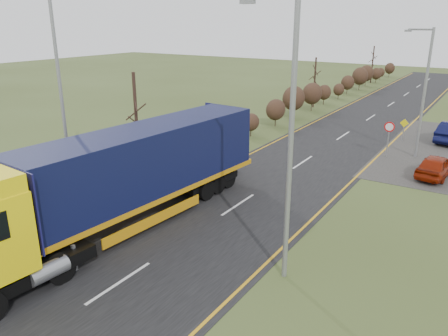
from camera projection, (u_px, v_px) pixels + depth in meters
ground at (189, 237)px, 18.30m from camera, size 160.00×160.00×0.00m
road at (289, 171)px, 26.26m from camera, size 8.00×120.00×0.02m
layby at (433, 148)px, 30.90m from camera, size 6.00×18.00×0.02m
lane_markings at (287, 172)px, 26.01m from camera, size 7.52×116.00×0.01m
hedgerow at (188, 139)px, 27.14m from camera, size 2.24×102.04×6.05m
lorry at (127, 174)px, 18.49m from camera, size 3.55×15.68×4.33m
car_red_hatchback at (436, 166)px, 25.14m from camera, size 1.96×3.98×1.30m
streetlight_near at (288, 133)px, 13.94m from camera, size 2.01×0.19×9.45m
streetlight_mid at (423, 89)px, 27.66m from camera, size 1.76×0.18×8.23m
left_pole at (60, 88)px, 19.85m from camera, size 0.16×0.16×11.43m
speed_sign at (389, 133)px, 28.36m from camera, size 0.66×0.10×2.41m
warning_board at (404, 128)px, 32.59m from camera, size 0.64×0.11×1.67m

